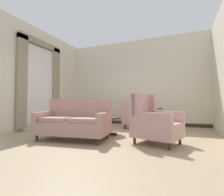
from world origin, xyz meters
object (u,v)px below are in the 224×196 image
object	(u,v)px
armchair_back_corner	(92,115)
armchair_foreground_right	(153,122)
settee	(74,122)
coffee_table	(104,120)
porcelain_vase	(102,111)
armchair_near_window	(137,116)
side_table	(153,117)

from	to	relation	value
armchair_back_corner	armchair_foreground_right	bearing A→B (deg)	102.98
armchair_back_corner	settee	bearing A→B (deg)	67.59
coffee_table	porcelain_vase	distance (m)	0.25
armchair_near_window	armchair_foreground_right	bearing A→B (deg)	129.06
settee	armchair_near_window	xyz separation A→B (m)	(0.93, 2.22, 0.02)
coffee_table	armchair_back_corner	distance (m)	1.66
coffee_table	porcelain_vase	bearing A→B (deg)	-152.59
armchair_foreground_right	porcelain_vase	bearing A→B (deg)	87.82
armchair_near_window	armchair_back_corner	world-z (taller)	armchair_back_corner
settee	armchair_foreground_right	world-z (taller)	armchair_foreground_right
coffee_table	armchair_near_window	xyz separation A→B (m)	(0.55, 1.40, 0.03)
settee	armchair_foreground_right	size ratio (longest dim) A/B	1.61
side_table	settee	bearing A→B (deg)	-129.72
porcelain_vase	armchair_near_window	world-z (taller)	armchair_near_window
porcelain_vase	armchair_back_corner	bearing A→B (deg)	129.49
porcelain_vase	armchair_back_corner	xyz separation A→B (m)	(-1.04, 1.27, -0.20)
porcelain_vase	settee	size ratio (longest dim) A/B	0.21
porcelain_vase	armchair_foreground_right	xyz separation A→B (m)	(1.43, -0.51, -0.19)
porcelain_vase	armchair_near_window	distance (m)	1.56
armchair_foreground_right	side_table	distance (m)	1.56
settee	side_table	size ratio (longest dim) A/B	2.46
porcelain_vase	settee	bearing A→B (deg)	-112.77
armchair_back_corner	armchair_foreground_right	xyz separation A→B (m)	(2.47, -1.78, 0.01)
coffee_table	settee	world-z (taller)	settee
armchair_near_window	side_table	bearing A→B (deg)	162.30
armchair_foreground_right	armchair_near_window	bearing A→B (deg)	40.74
porcelain_vase	armchair_near_window	xyz separation A→B (m)	(0.60, 1.42, -0.21)
porcelain_vase	armchair_back_corner	world-z (taller)	armchair_back_corner
porcelain_vase	side_table	world-z (taller)	porcelain_vase
porcelain_vase	side_table	size ratio (longest dim) A/B	0.52
coffee_table	side_table	xyz separation A→B (m)	(1.14, 1.01, 0.03)
armchair_foreground_right	side_table	bearing A→B (deg)	26.34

